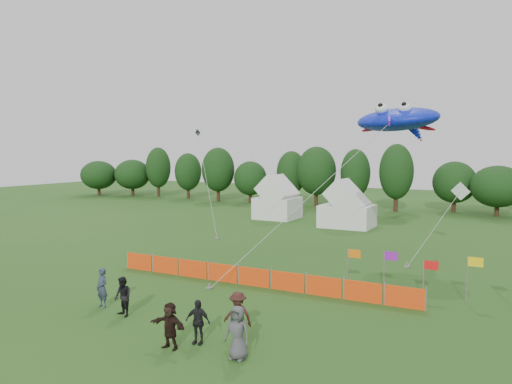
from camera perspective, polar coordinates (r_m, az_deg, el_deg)
The scene contains 15 objects.
ground at distance 21.88m, azimuth -7.62°, elevation -14.89°, with size 160.00×160.00×0.00m, color #234C16.
treeline at distance 62.63m, azimuth 18.25°, elevation 1.64°, with size 104.57×8.78×8.36m.
tent_left at distance 53.80m, azimuth 2.47°, elevation -1.04°, with size 4.27×4.27×3.76m.
tent_right at distance 48.63m, azimuth 10.39°, elevation -1.91°, with size 4.92×3.94×3.47m.
barrier_fence at distance 27.40m, azimuth -0.26°, elevation -9.70°, with size 17.90×0.06×1.00m.
flag_row at distance 26.54m, azimuth 21.30°, elevation -8.42°, with size 10.73×0.64×2.27m.
spectator_a at distance 24.86m, azimuth -17.18°, elevation -10.41°, with size 0.68×0.44×1.86m, color #2C354A.
spectator_b at distance 23.31m, azimuth -14.99°, elevation -11.50°, with size 0.86×0.67×1.76m, color black.
spectator_c at distance 20.00m, azimuth -2.09°, elevation -13.92°, with size 1.21×0.70×1.88m, color #351915.
spectator_d at distance 19.72m, azimuth -6.68°, elevation -14.50°, with size 1.00×0.42×1.71m, color black.
spectator_e at distance 18.21m, azimuth -2.12°, elevation -15.77°, with size 0.94×0.61×1.92m, color #48474B.
spectator_f at distance 19.39m, azimuth -9.82°, elevation -14.82°, with size 1.62×0.52×1.74m, color black.
stingray_kite at distance 36.51m, azimuth 16.02°, elevation 7.89°, with size 10.73×21.79×10.59m.
small_kite_white at distance 37.41m, azimuth 21.23°, elevation -1.60°, with size 3.17×7.12×5.11m.
small_kite_dark at distance 45.75m, azimuth -5.72°, elevation 1.56°, with size 6.68×6.55×9.47m.
Camera 1 is at (12.02, -16.75, 7.35)m, focal length 35.00 mm.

